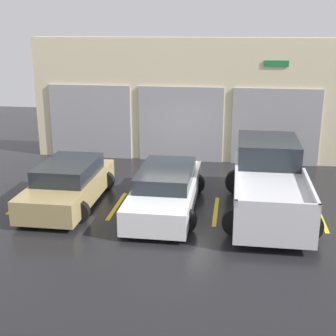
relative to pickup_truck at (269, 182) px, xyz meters
name	(u,v)px	position (x,y,z in m)	size (l,w,h in m)	color
ground_plane	(175,185)	(-2.96, 1.84, -0.87)	(28.00, 28.00, 0.00)	black
shophouse_building	(186,102)	(-2.97, 5.12, 1.44)	(12.13, 0.68, 4.74)	beige
pickup_truck	(269,182)	(0.00, 0.00, 0.00)	(2.52, 5.15, 1.88)	silver
sedan_white	(166,190)	(-2.96, -0.28, -0.29)	(2.11, 4.76, 1.22)	white
sedan_side	(69,184)	(-5.91, -0.28, -0.27)	(2.11, 4.27, 1.28)	#9E8956
parking_stripe_far_left	(24,201)	(-7.39, -0.30, -0.87)	(0.12, 2.20, 0.01)	gold
parking_stripe_left	(117,206)	(-4.43, -0.30, -0.87)	(0.12, 2.20, 0.01)	gold
parking_stripe_centre	(216,211)	(-1.48, -0.30, -0.87)	(0.12, 2.20, 0.01)	gold
parking_stripe_right	(321,217)	(1.48, -0.30, -0.87)	(0.12, 2.20, 0.01)	gold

